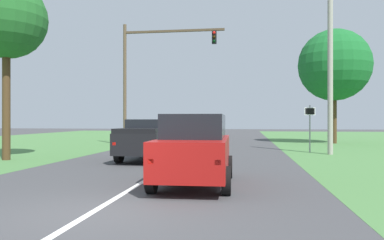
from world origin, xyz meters
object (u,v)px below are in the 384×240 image
at_px(pickup_truck_lead, 151,139).
at_px(keep_moving_sign, 310,122).
at_px(oak_tree_right, 334,65).
at_px(red_suv_near, 195,148).
at_px(traffic_light, 148,66).
at_px(utility_pole_right, 330,77).
at_px(pine_tree_left, 6,20).
at_px(crossing_suv_far, 154,132).

bearing_deg(pickup_truck_lead, keep_moving_sign, 33.02).
bearing_deg(oak_tree_right, red_suv_near, -112.34).
height_order(pickup_truck_lead, oak_tree_right, oak_tree_right).
xyz_separation_m(red_suv_near, oak_tree_right, (8.41, 20.48, 5.17)).
bearing_deg(traffic_light, utility_pole_right, -25.39).
bearing_deg(oak_tree_right, keep_moving_sign, -110.51).
bearing_deg(pickup_truck_lead, traffic_light, 105.53).
height_order(red_suv_near, keep_moving_sign, keep_moving_sign).
distance_m(red_suv_near, pickup_truck_lead, 7.02).
height_order(pickup_truck_lead, keep_moving_sign, keep_moving_sign).
xyz_separation_m(pickup_truck_lead, pine_tree_left, (-6.64, -1.04, 5.56)).
xyz_separation_m(oak_tree_right, utility_pole_right, (-2.44, -10.05, -2.05)).
relative_size(pine_tree_left, utility_pole_right, 1.01).
xyz_separation_m(traffic_light, keep_moving_sign, (10.70, -4.33, -4.06)).
bearing_deg(red_suv_near, utility_pole_right, 60.21).
xyz_separation_m(keep_moving_sign, oak_tree_right, (3.32, 8.88, 4.49)).
relative_size(keep_moving_sign, oak_tree_right, 0.30).
bearing_deg(oak_tree_right, pine_tree_left, -139.91).
height_order(traffic_light, oak_tree_right, oak_tree_right).
bearing_deg(utility_pole_right, pine_tree_left, -161.85).
distance_m(keep_moving_sign, utility_pole_right, 2.84).
bearing_deg(utility_pole_right, traffic_light, 154.61).
relative_size(traffic_light, crossing_suv_far, 1.87).
distance_m(keep_moving_sign, oak_tree_right, 10.49).
distance_m(pine_tree_left, oak_tree_right, 23.53).
distance_m(red_suv_near, crossing_suv_far, 19.35).
relative_size(keep_moving_sign, pine_tree_left, 0.32).
relative_size(pine_tree_left, oak_tree_right, 0.93).
xyz_separation_m(pine_tree_left, utility_pole_right, (15.56, 5.10, -2.37)).
xyz_separation_m(red_suv_near, traffic_light, (-5.61, 15.92, 4.73)).
distance_m(traffic_light, oak_tree_right, 14.75).
distance_m(traffic_light, crossing_suv_far, 5.49).
relative_size(red_suv_near, oak_tree_right, 0.50).
height_order(red_suv_near, utility_pole_right, utility_pole_right).
height_order(traffic_light, crossing_suv_far, traffic_light).
relative_size(red_suv_near, traffic_light, 0.51).
distance_m(traffic_light, utility_pole_right, 12.92).
bearing_deg(utility_pole_right, keep_moving_sign, 126.92).
bearing_deg(utility_pole_right, red_suv_near, -119.79).
xyz_separation_m(pickup_truck_lead, traffic_light, (-2.65, 9.56, 4.80)).
height_order(oak_tree_right, crossing_suv_far, oak_tree_right).
distance_m(red_suv_near, keep_moving_sign, 12.68).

